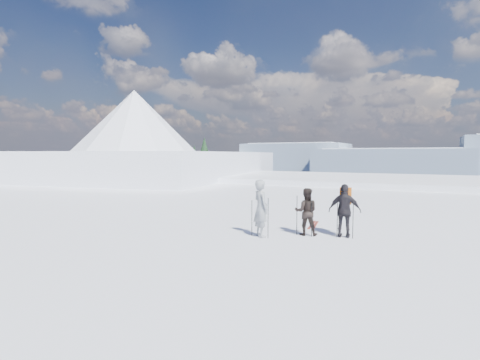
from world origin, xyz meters
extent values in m
plane|color=white|center=(0.00, 60.00, -17.50)|extent=(220.00, 208.01, 71.62)
cube|color=white|center=(0.00, 30.00, -6.50)|extent=(180.00, 16.00, 14.00)
plane|color=navy|center=(0.00, 290.00, -30.00)|extent=(820.00, 820.00, 0.00)
cube|color=slate|center=(-280.00, 440.00, -13.00)|extent=(150.00, 80.00, 34.00)
cube|color=white|center=(-280.00, 440.00, 1.00)|extent=(127.50, 70.00, 8.00)
cube|color=slate|center=(-160.00, 470.00, -7.00)|extent=(130.00, 80.00, 46.00)
cube|color=white|center=(-160.00, 470.00, 13.00)|extent=(110.50, 70.00, 8.00)
cube|color=slate|center=(-40.00, 440.00, -11.00)|extent=(160.00, 80.00, 38.00)
cube|color=white|center=(-40.00, 440.00, 5.00)|extent=(136.00, 70.00, 8.00)
cube|color=white|center=(-28.00, 28.00, -5.00)|extent=(29.19, 35.68, 16.00)
cone|color=white|center=(-25.00, 22.00, 5.00)|extent=(18.00, 18.00, 9.00)
cone|color=white|center=(-33.00, 32.00, 1.00)|extent=(16.00, 16.00, 8.00)
cube|color=#2D2B28|center=(-22.00, 36.00, -9.00)|extent=(21.55, 17.87, 14.25)
cone|color=black|center=(-18.00, 32.00, -3.00)|extent=(5.60, 5.60, 10.00)
cone|color=black|center=(-27.00, 36.00, -2.00)|extent=(6.72, 6.72, 12.00)
cone|color=black|center=(-20.00, 30.00, -2.50)|extent=(6.16, 6.16, 11.00)
cone|color=black|center=(-24.00, 34.00, -1.50)|extent=(7.28, 7.28, 13.00)
cone|color=black|center=(-22.00, 28.00, -3.50)|extent=(5.04, 5.04, 9.00)
cone|color=black|center=(-19.00, 35.00, -3.00)|extent=(5.60, 5.60, 10.00)
imported|color=gray|center=(-1.70, 2.91, 0.96)|extent=(0.83, 0.80, 1.92)
imported|color=black|center=(-0.42, 3.83, 0.81)|extent=(0.94, 0.83, 1.62)
imported|color=black|center=(0.82, 4.09, 0.89)|extent=(1.09, 0.57, 1.78)
cube|color=#BD5711|center=(0.78, 4.34, 2.06)|extent=(0.41, 0.26, 0.56)
cylinder|color=black|center=(-2.02, 2.88, 0.61)|extent=(0.02, 0.02, 1.22)
cylinder|color=black|center=(-1.39, 2.79, 0.67)|extent=(0.02, 0.02, 1.34)
cylinder|color=black|center=(-0.71, 3.72, 0.68)|extent=(0.02, 0.02, 1.35)
cylinder|color=black|center=(-0.18, 3.69, 0.61)|extent=(0.02, 0.02, 1.23)
cylinder|color=black|center=(0.60, 4.01, 0.62)|extent=(0.02, 0.02, 1.24)
cylinder|color=black|center=(1.10, 4.04, 0.63)|extent=(0.02, 0.02, 1.26)
cube|color=black|center=(-0.76, 5.68, 0.01)|extent=(0.33, 1.70, 0.03)
cube|color=black|center=(-0.62, 5.68, 0.01)|extent=(0.38, 1.69, 0.03)
camera|label=1|loc=(3.39, -8.42, 2.78)|focal=28.00mm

